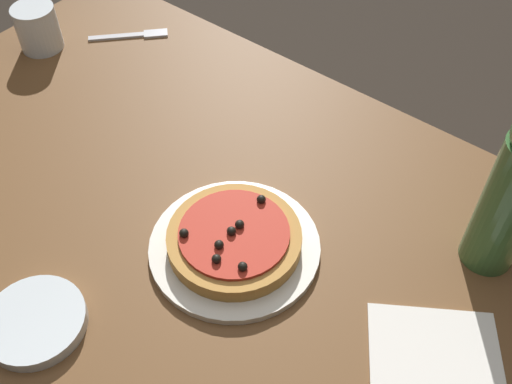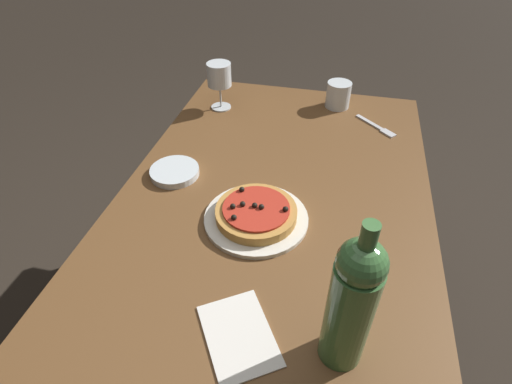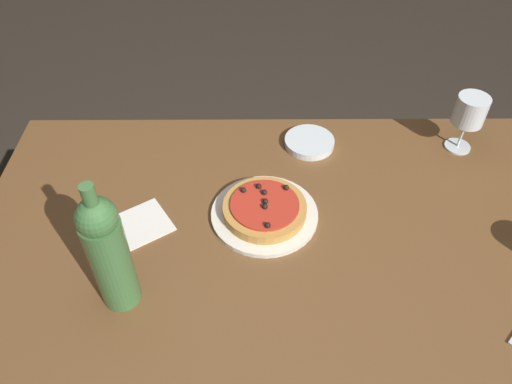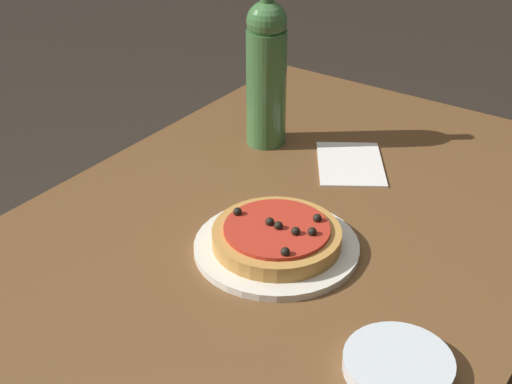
{
  "view_description": "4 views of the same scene",
  "coord_description": "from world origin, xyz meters",
  "px_view_note": "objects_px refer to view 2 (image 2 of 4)",
  "views": [
    {
      "loc": [
        -0.4,
        0.43,
        1.48
      ],
      "look_at": [
        -0.03,
        -0.03,
        0.82
      ],
      "focal_mm": 42.0,
      "sensor_mm": 36.0,
      "label": 1
    },
    {
      "loc": [
        -0.74,
        -0.14,
        1.43
      ],
      "look_at": [
        -0.04,
        0.03,
        0.83
      ],
      "focal_mm": 28.0,
      "sensor_mm": 36.0,
      "label": 2
    },
    {
      "loc": [
        -0.06,
        -0.79,
        1.64
      ],
      "look_at": [
        -0.06,
        0.03,
        0.82
      ],
      "focal_mm": 35.0,
      "sensor_mm": 36.0,
      "label": 3
    },
    {
      "loc": [
        0.74,
        0.52,
        1.39
      ],
      "look_at": [
        -0.03,
        -0.01,
        0.83
      ],
      "focal_mm": 50.0,
      "sensor_mm": 36.0,
      "label": 4
    }
  ],
  "objects_px": {
    "fork": "(378,127)",
    "wine_bottle": "(352,303)",
    "dining_table": "(268,236)",
    "side_bowl": "(175,172)",
    "pizza": "(256,212)",
    "water_cup": "(338,95)",
    "wine_glass": "(219,76)",
    "dinner_plate": "(256,218)"
  },
  "relations": [
    {
      "from": "dinner_plate",
      "to": "water_cup",
      "type": "relative_size",
      "value": 2.83
    },
    {
      "from": "fork",
      "to": "dining_table",
      "type": "bearing_deg",
      "value": -75.45
    },
    {
      "from": "dinner_plate",
      "to": "wine_bottle",
      "type": "bearing_deg",
      "value": -143.22
    },
    {
      "from": "dining_table",
      "to": "side_bowl",
      "type": "bearing_deg",
      "value": 72.05
    },
    {
      "from": "water_cup",
      "to": "side_bowl",
      "type": "xyz_separation_m",
      "value": [
        -0.52,
        0.42,
        -0.04
      ]
    },
    {
      "from": "dining_table",
      "to": "side_bowl",
      "type": "xyz_separation_m",
      "value": [
        0.1,
        0.29,
        0.1
      ]
    },
    {
      "from": "wine_bottle",
      "to": "side_bowl",
      "type": "distance_m",
      "value": 0.68
    },
    {
      "from": "wine_bottle",
      "to": "side_bowl",
      "type": "height_order",
      "value": "wine_bottle"
    },
    {
      "from": "wine_glass",
      "to": "fork",
      "type": "relative_size",
      "value": 1.22
    },
    {
      "from": "dinner_plate",
      "to": "water_cup",
      "type": "height_order",
      "value": "water_cup"
    },
    {
      "from": "dinner_plate",
      "to": "fork",
      "type": "bearing_deg",
      "value": -29.29
    },
    {
      "from": "dining_table",
      "to": "fork",
      "type": "relative_size",
      "value": 10.75
    },
    {
      "from": "dinner_plate",
      "to": "pizza",
      "type": "xyz_separation_m",
      "value": [
        -0.0,
        0.0,
        0.02
      ]
    },
    {
      "from": "water_cup",
      "to": "fork",
      "type": "relative_size",
      "value": 0.68
    },
    {
      "from": "pizza",
      "to": "wine_glass",
      "type": "height_order",
      "value": "wine_glass"
    },
    {
      "from": "pizza",
      "to": "fork",
      "type": "height_order",
      "value": "pizza"
    },
    {
      "from": "dining_table",
      "to": "pizza",
      "type": "distance_m",
      "value": 0.12
    },
    {
      "from": "wine_bottle",
      "to": "fork",
      "type": "height_order",
      "value": "wine_bottle"
    },
    {
      "from": "pizza",
      "to": "dining_table",
      "type": "bearing_deg",
      "value": -35.12
    },
    {
      "from": "dinner_plate",
      "to": "fork",
      "type": "distance_m",
      "value": 0.61
    },
    {
      "from": "side_bowl",
      "to": "fork",
      "type": "bearing_deg",
      "value": -54.86
    },
    {
      "from": "dining_table",
      "to": "wine_bottle",
      "type": "height_order",
      "value": "wine_bottle"
    },
    {
      "from": "dinner_plate",
      "to": "fork",
      "type": "xyz_separation_m",
      "value": [
        0.53,
        -0.3,
        -0.0
      ]
    },
    {
      "from": "dinner_plate",
      "to": "side_bowl",
      "type": "distance_m",
      "value": 0.3
    },
    {
      "from": "water_cup",
      "to": "dinner_plate",
      "type": "bearing_deg",
      "value": 166.87
    },
    {
      "from": "dinner_plate",
      "to": "wine_glass",
      "type": "relative_size",
      "value": 1.57
    },
    {
      "from": "dining_table",
      "to": "wine_bottle",
      "type": "relative_size",
      "value": 4.47
    },
    {
      "from": "pizza",
      "to": "water_cup",
      "type": "distance_m",
      "value": 0.67
    },
    {
      "from": "dinner_plate",
      "to": "wine_bottle",
      "type": "xyz_separation_m",
      "value": [
        -0.3,
        -0.23,
        0.15
      ]
    },
    {
      "from": "dining_table",
      "to": "side_bowl",
      "type": "distance_m",
      "value": 0.33
    },
    {
      "from": "dining_table",
      "to": "wine_glass",
      "type": "relative_size",
      "value": 8.81
    },
    {
      "from": "dining_table",
      "to": "pizza",
      "type": "relative_size",
      "value": 7.21
    },
    {
      "from": "wine_bottle",
      "to": "water_cup",
      "type": "xyz_separation_m",
      "value": [
        0.96,
        0.08,
        -0.11
      ]
    },
    {
      "from": "dinner_plate",
      "to": "pizza",
      "type": "bearing_deg",
      "value": 93.03
    },
    {
      "from": "dinner_plate",
      "to": "pizza",
      "type": "distance_m",
      "value": 0.02
    },
    {
      "from": "wine_glass",
      "to": "water_cup",
      "type": "distance_m",
      "value": 0.43
    },
    {
      "from": "water_cup",
      "to": "side_bowl",
      "type": "relative_size",
      "value": 0.66
    },
    {
      "from": "fork",
      "to": "wine_bottle",
      "type": "bearing_deg",
      "value": -51.4
    },
    {
      "from": "wine_bottle",
      "to": "water_cup",
      "type": "relative_size",
      "value": 3.56
    },
    {
      "from": "dining_table",
      "to": "side_bowl",
      "type": "relative_size",
      "value": 10.46
    },
    {
      "from": "dinner_plate",
      "to": "wine_bottle",
      "type": "distance_m",
      "value": 0.41
    },
    {
      "from": "dinner_plate",
      "to": "side_bowl",
      "type": "height_order",
      "value": "side_bowl"
    }
  ]
}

